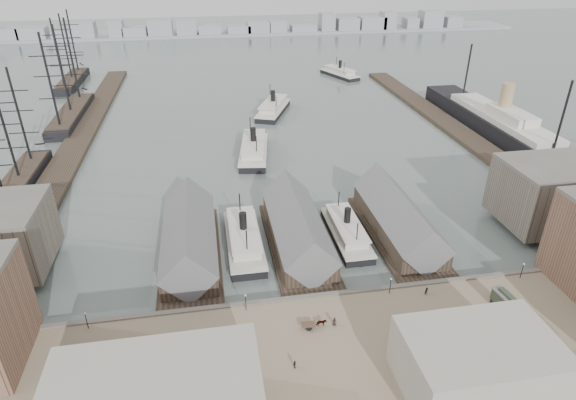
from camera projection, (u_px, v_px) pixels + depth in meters
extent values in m
plane|color=#4F5B57|center=(312.00, 288.00, 105.14)|extent=(900.00, 900.00, 0.00)
cube|color=#786751|center=(336.00, 352.00, 87.30)|extent=(180.00, 30.00, 2.00)
cube|color=#59544C|center=(317.00, 299.00, 100.08)|extent=(180.00, 1.20, 2.30)
cube|color=#2D231C|center=(78.00, 141.00, 181.20)|extent=(10.00, 220.00, 1.60)
cube|color=#2D231C|center=(452.00, 127.00, 194.82)|extent=(10.00, 180.00, 1.60)
cube|color=#2D231C|center=(191.00, 256.00, 114.78)|extent=(14.00, 42.00, 1.20)
cube|color=#2D231C|center=(190.00, 243.00, 114.18)|extent=(12.00, 36.00, 5.00)
cube|color=#59595B|center=(189.00, 234.00, 112.95)|extent=(12.60, 37.00, 12.60)
cube|color=#2D231C|center=(298.00, 246.00, 118.75)|extent=(14.00, 42.00, 1.20)
cube|color=#2D231C|center=(297.00, 233.00, 118.15)|extent=(12.00, 36.00, 5.00)
cube|color=#59595B|center=(297.00, 224.00, 116.93)|extent=(12.60, 37.00, 12.60)
cube|color=#2D231C|center=(398.00, 236.00, 122.72)|extent=(14.00, 42.00, 1.20)
cube|color=#2D231C|center=(397.00, 223.00, 122.12)|extent=(12.00, 36.00, 5.00)
cube|color=#59595B|center=(399.00, 214.00, 120.90)|extent=(12.60, 37.00, 12.60)
cube|color=#60564C|center=(557.00, 194.00, 124.07)|extent=(28.00, 20.00, 15.00)
cube|color=gray|center=(478.00, 364.00, 77.10)|extent=(24.00, 16.00, 10.00)
cylinder|color=black|center=(87.00, 321.00, 90.39)|extent=(0.16, 0.16, 3.60)
sphere|color=beige|center=(85.00, 313.00, 89.50)|extent=(0.44, 0.44, 0.44)
cylinder|color=black|center=(246.00, 303.00, 94.97)|extent=(0.16, 0.16, 3.60)
sphere|color=beige|center=(245.00, 295.00, 94.08)|extent=(0.44, 0.44, 0.44)
cylinder|color=black|center=(390.00, 286.00, 99.56)|extent=(0.16, 0.16, 3.60)
sphere|color=beige|center=(391.00, 279.00, 98.66)|extent=(0.44, 0.44, 0.44)
cylinder|color=black|center=(522.00, 271.00, 104.14)|extent=(0.16, 0.16, 3.60)
sphere|color=beige|center=(524.00, 264.00, 103.24)|extent=(0.44, 0.44, 0.44)
cube|color=gray|center=(224.00, 32.00, 399.90)|extent=(500.00, 40.00, 2.00)
cube|color=gray|center=(9.00, 35.00, 364.43)|extent=(17.36, 14.00, 10.23)
cube|color=gray|center=(33.00, 34.00, 367.08)|extent=(20.65, 14.00, 10.28)
cube|color=gray|center=(63.00, 35.00, 371.10)|extent=(14.71, 14.00, 7.23)
cube|color=gray|center=(84.00, 31.00, 372.07)|extent=(17.63, 14.00, 13.23)
cube|color=gray|center=(117.00, 30.00, 375.73)|extent=(10.74, 14.00, 13.58)
cube|color=gray|center=(135.00, 33.00, 378.97)|extent=(18.06, 14.00, 8.64)
cube|color=gray|center=(161.00, 29.00, 380.92)|extent=(18.55, 14.00, 13.29)
cube|color=gray|center=(187.00, 29.00, 384.20)|extent=(15.33, 14.00, 12.47)
cube|color=gray|center=(210.00, 30.00, 387.90)|extent=(17.56, 14.00, 8.72)
cube|color=gray|center=(239.00, 30.00, 391.71)|extent=(18.76, 14.00, 7.63)
cube|color=gray|center=(258.00, 28.00, 393.50)|extent=(17.61, 14.00, 10.35)
cube|color=gray|center=(278.00, 28.00, 395.98)|extent=(13.38, 14.00, 10.30)
cube|color=gray|center=(303.00, 29.00, 400.11)|extent=(20.73, 14.00, 6.75)
cube|color=gray|center=(327.00, 23.00, 401.10)|extent=(11.51, 14.00, 15.57)
cube|color=gray|center=(347.00, 25.00, 404.83)|extent=(18.17, 14.00, 11.26)
cube|color=gray|center=(372.00, 24.00, 408.02)|extent=(21.81, 14.00, 11.83)
cube|color=gray|center=(388.00, 21.00, 409.27)|extent=(11.12, 14.00, 15.50)
cube|color=gray|center=(410.00, 24.00, 413.65)|extent=(10.90, 14.00, 10.29)
cube|color=gray|center=(430.00, 20.00, 415.15)|extent=(17.95, 14.00, 15.72)
cube|color=gray|center=(452.00, 23.00, 419.44)|extent=(14.21, 14.00, 10.51)
cube|color=black|center=(244.00, 243.00, 119.15)|extent=(8.04, 28.13, 1.81)
cube|color=beige|center=(244.00, 239.00, 118.54)|extent=(8.44, 28.13, 0.50)
cube|color=beige|center=(244.00, 234.00, 117.87)|extent=(6.53, 20.10, 2.21)
cube|color=beige|center=(243.00, 229.00, 117.21)|extent=(7.03, 22.11, 0.40)
cylinder|color=black|center=(243.00, 221.00, 116.16)|extent=(1.81, 1.81, 4.52)
cylinder|color=black|center=(240.00, 204.00, 124.11)|extent=(0.30, 0.30, 6.03)
cylinder|color=black|center=(247.00, 242.00, 108.41)|extent=(0.30, 0.30, 6.03)
cube|color=black|center=(346.00, 235.00, 122.61)|extent=(7.29, 25.51, 1.64)
cube|color=beige|center=(346.00, 231.00, 122.05)|extent=(7.65, 25.51, 0.46)
cube|color=beige|center=(347.00, 227.00, 121.45)|extent=(5.92, 18.22, 2.00)
cube|color=beige|center=(347.00, 222.00, 120.85)|extent=(6.38, 20.04, 0.36)
cylinder|color=black|center=(347.00, 216.00, 119.90)|extent=(1.64, 1.64, 4.10)
cylinder|color=black|center=(339.00, 201.00, 127.11)|extent=(0.27, 0.27, 5.47)
cylinder|color=black|center=(357.00, 233.00, 112.87)|extent=(0.27, 0.27, 5.47)
cube|color=black|center=(254.00, 153.00, 170.04)|extent=(13.27, 31.68, 1.97)
cube|color=beige|center=(254.00, 149.00, 169.37)|extent=(13.70, 31.74, 0.55)
cube|color=beige|center=(254.00, 145.00, 168.64)|extent=(10.33, 22.76, 2.41)
cube|color=beige|center=(253.00, 141.00, 167.92)|extent=(11.20, 25.01, 0.44)
cylinder|color=black|center=(253.00, 135.00, 166.78)|extent=(1.97, 1.97, 4.94)
cylinder|color=black|center=(250.00, 126.00, 175.45)|extent=(0.33, 0.33, 6.58)
cylinder|color=black|center=(256.00, 146.00, 158.31)|extent=(0.33, 0.33, 6.58)
cube|color=black|center=(273.00, 111.00, 212.48)|extent=(19.53, 31.20, 1.94)
cube|color=beige|center=(273.00, 108.00, 211.81)|extent=(19.93, 31.36, 0.54)
cube|color=beige|center=(273.00, 105.00, 211.10)|extent=(14.73, 22.61, 2.37)
cube|color=beige|center=(273.00, 101.00, 210.39)|extent=(16.06, 24.81, 0.43)
cylinder|color=black|center=(273.00, 96.00, 209.27)|extent=(1.94, 1.94, 4.85)
cylinder|color=black|center=(270.00, 91.00, 217.80)|extent=(0.32, 0.32, 6.47)
cylinder|color=black|center=(276.00, 103.00, 200.94)|extent=(0.32, 0.32, 6.47)
cube|color=black|center=(340.00, 75.00, 270.86)|extent=(17.33, 27.75, 1.73)
cube|color=beige|center=(340.00, 73.00, 270.27)|extent=(17.69, 27.89, 0.48)
cube|color=beige|center=(340.00, 71.00, 269.64)|extent=(13.08, 20.11, 2.11)
cube|color=beige|center=(340.00, 68.00, 269.01)|extent=(14.25, 22.06, 0.38)
cylinder|color=black|center=(340.00, 64.00, 268.01)|extent=(1.73, 1.73, 4.32)
cylinder|color=black|center=(336.00, 61.00, 275.60)|extent=(0.29, 0.29, 5.75)
cylinder|color=black|center=(344.00, 68.00, 260.61)|extent=(0.29, 0.29, 5.75)
cube|color=black|center=(13.00, 191.00, 142.53)|extent=(8.20, 56.46, 3.28)
cube|color=#2D231C|center=(12.00, 185.00, 141.62)|extent=(7.74, 50.82, 0.55)
cylinder|color=black|center=(5.00, 131.00, 140.43)|extent=(0.73, 0.73, 30.96)
cylinder|color=black|center=(19.00, 116.00, 151.87)|extent=(0.73, 0.73, 30.96)
cube|color=black|center=(72.00, 115.00, 204.58)|extent=(9.42, 54.42, 3.77)
cube|color=#2D231C|center=(71.00, 110.00, 203.54)|extent=(8.90, 48.98, 0.63)
cylinder|color=black|center=(50.00, 82.00, 179.05)|extent=(0.84, 0.84, 35.58)
cylinder|color=black|center=(62.00, 70.00, 195.59)|extent=(0.84, 0.84, 35.58)
cylinder|color=black|center=(72.00, 60.00, 212.13)|extent=(0.84, 0.84, 35.58)
cube|color=black|center=(73.00, 81.00, 255.63)|extent=(8.67, 48.19, 3.47)
cube|color=#2D231C|center=(72.00, 77.00, 254.68)|extent=(8.19, 43.37, 0.58)
cylinder|color=black|center=(57.00, 54.00, 232.71)|extent=(0.77, 0.77, 32.77)
cylinder|color=black|center=(65.00, 47.00, 247.35)|extent=(0.77, 0.77, 32.77)
cylinder|color=black|center=(72.00, 41.00, 262.00)|extent=(0.77, 0.77, 32.77)
cube|color=black|center=(500.00, 128.00, 186.20)|extent=(14.19, 103.68, 6.55)
cube|color=beige|center=(502.00, 117.00, 184.14)|extent=(12.01, 60.03, 2.18)
cube|color=beige|center=(512.00, 115.00, 178.12)|extent=(8.73, 21.83, 3.27)
cylinder|color=tan|center=(506.00, 98.00, 180.54)|extent=(4.80, 4.80, 10.91)
cube|color=black|center=(510.00, 313.00, 94.40)|extent=(3.29, 9.12, 0.75)
cube|color=#2A3325|center=(511.00, 307.00, 93.64)|extent=(3.44, 9.60, 2.44)
cube|color=#59595B|center=(513.00, 302.00, 93.00)|extent=(3.67, 10.00, 0.28)
imported|color=black|center=(148.00, 342.00, 86.91)|extent=(1.99, 1.99, 1.64)
cube|color=#3F2D21|center=(137.00, 351.00, 85.01)|extent=(2.91, 2.89, 0.25)
cylinder|color=black|center=(140.00, 354.00, 84.82)|extent=(0.84, 0.83, 1.10)
cylinder|color=black|center=(134.00, 351.00, 85.54)|extent=(0.84, 0.83, 1.10)
imported|color=black|center=(321.00, 323.00, 91.37)|extent=(1.93, 0.95, 1.60)
cube|color=#3F2D21|center=(308.00, 325.00, 90.81)|extent=(2.67, 1.63, 0.25)
cylinder|color=black|center=(309.00, 329.00, 90.37)|extent=(1.10, 0.13, 1.10)
cylinder|color=black|center=(307.00, 324.00, 91.58)|extent=(1.10, 0.13, 1.10)
imported|color=black|center=(452.00, 339.00, 87.76)|extent=(1.37, 1.57, 1.47)
cube|color=#3F2D21|center=(439.00, 341.00, 87.08)|extent=(2.72, 1.72, 0.25)
cylinder|color=black|center=(441.00, 345.00, 86.65)|extent=(1.10, 0.18, 1.10)
cylinder|color=black|center=(437.00, 340.00, 87.85)|extent=(1.10, 0.18, 1.10)
imported|color=black|center=(109.00, 348.00, 85.57)|extent=(0.79, 0.75, 1.75)
imported|color=black|center=(69.00, 365.00, 82.20)|extent=(0.88, 1.01, 1.77)
imported|color=black|center=(170.00, 339.00, 87.49)|extent=(1.36, 1.16, 1.83)
imported|color=black|center=(295.00, 364.00, 82.40)|extent=(0.98, 0.93, 1.63)
imported|color=black|center=(334.00, 322.00, 91.60)|extent=(1.02, 0.87, 1.76)
imported|color=black|center=(394.00, 340.00, 87.25)|extent=(0.78, 0.81, 1.80)
imported|color=black|center=(427.00, 291.00, 99.77)|extent=(1.00, 0.90, 1.67)
imported|color=black|center=(547.00, 344.00, 86.58)|extent=(1.31, 1.06, 1.77)
imported|color=black|center=(502.00, 305.00, 95.78)|extent=(1.03, 0.96, 1.70)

